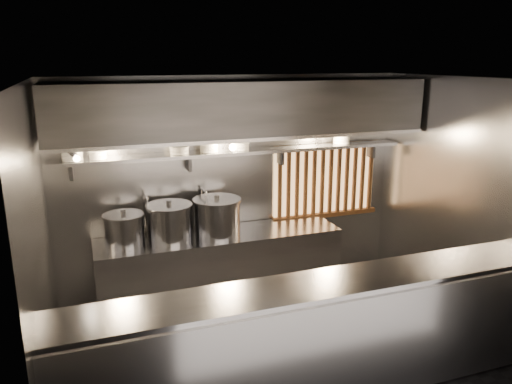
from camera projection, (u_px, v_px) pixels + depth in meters
floor at (276, 342)px, 5.43m from camera, size 4.50×4.50×0.00m
ceiling at (279, 80)px, 4.70m from camera, size 4.50×4.50×0.00m
wall_back at (234, 186)px, 6.43m from camera, size 4.50×0.00×4.50m
wall_left at (38, 248)px, 4.34m from camera, size 0.00×3.00×3.00m
wall_right at (457, 200)px, 5.80m from camera, size 0.00×3.00×3.00m
serving_counter at (317, 342)px, 4.41m from camera, size 4.50×0.56×1.13m
cooking_bench at (221, 268)px, 6.25m from camera, size 3.00×0.70×0.90m
bowl_shelf at (238, 152)px, 6.14m from camera, size 4.40×0.34×0.04m
exhaust_hood at (243, 109)px, 5.80m from camera, size 4.40×0.81×0.65m
wood_screen at (326, 180)px, 6.82m from camera, size 1.56×0.09×1.04m
faucet_left at (145, 204)px, 5.96m from camera, size 0.04×0.30×0.50m
faucet_right at (203, 199)px, 6.19m from camera, size 0.04×0.30×0.50m
heat_lamp at (73, 153)px, 5.05m from camera, size 0.25×0.35×0.20m
pendant_bulb at (233, 147)px, 5.98m from camera, size 0.09×0.09×0.19m
stock_pot_left at (170, 222)px, 5.89m from camera, size 0.71×0.71×0.48m
stock_pot_mid at (124, 229)px, 5.74m from camera, size 0.60×0.60×0.41m
stock_pot_right at (217, 217)px, 6.07m from camera, size 0.69×0.69×0.50m
bowl_stack_0 at (72, 153)px, 5.49m from camera, size 0.24×0.24×0.17m
bowl_stack_1 at (98, 155)px, 5.59m from camera, size 0.21×0.21×0.09m
bowl_stack_2 at (179, 150)px, 5.89m from camera, size 0.24×0.24×0.09m
bowl_stack_3 at (209, 145)px, 6.00m from camera, size 0.23×0.23×0.17m
bowl_stack_4 at (241, 146)px, 6.14m from camera, size 0.21×0.21×0.09m
bowl_stack_5 at (342, 139)px, 6.59m from camera, size 0.24×0.24×0.13m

